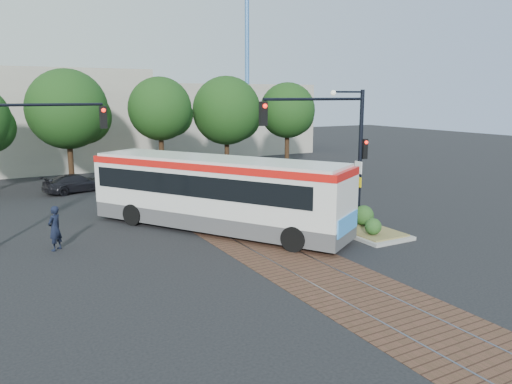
{
  "coord_description": "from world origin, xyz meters",
  "views": [
    {
      "loc": [
        -9.74,
        -17.88,
        5.99
      ],
      "look_at": [
        1.2,
        1.76,
        1.6
      ],
      "focal_mm": 35.0,
      "sensor_mm": 36.0,
      "label": 1
    }
  ],
  "objects_px": {
    "city_bus": "(215,190)",
    "signal_pole_main": "(339,138)",
    "traffic_island": "(354,222)",
    "signal_pole_left": "(19,149)",
    "parked_car": "(76,183)",
    "officer": "(55,228)"
  },
  "relations": [
    {
      "from": "traffic_island",
      "to": "parked_car",
      "type": "height_order",
      "value": "parked_car"
    },
    {
      "from": "traffic_island",
      "to": "officer",
      "type": "xyz_separation_m",
      "value": [
        -12.28,
        3.23,
        0.56
      ]
    },
    {
      "from": "signal_pole_main",
      "to": "parked_car",
      "type": "xyz_separation_m",
      "value": [
        -8.54,
        15.19,
        -3.58
      ]
    },
    {
      "from": "traffic_island",
      "to": "signal_pole_main",
      "type": "xyz_separation_m",
      "value": [
        -0.96,
        0.09,
        3.83
      ]
    },
    {
      "from": "traffic_island",
      "to": "parked_car",
      "type": "relative_size",
      "value": 1.32
    },
    {
      "from": "signal_pole_main",
      "to": "officer",
      "type": "relative_size",
      "value": 3.39
    },
    {
      "from": "officer",
      "to": "parked_car",
      "type": "bearing_deg",
      "value": -146.99
    },
    {
      "from": "city_bus",
      "to": "signal_pole_main",
      "type": "relative_size",
      "value": 1.95
    },
    {
      "from": "signal_pole_main",
      "to": "signal_pole_left",
      "type": "bearing_deg",
      "value": 158.55
    },
    {
      "from": "traffic_island",
      "to": "signal_pole_main",
      "type": "height_order",
      "value": "signal_pole_main"
    },
    {
      "from": "city_bus",
      "to": "signal_pole_left",
      "type": "height_order",
      "value": "signal_pole_left"
    },
    {
      "from": "traffic_island",
      "to": "signal_pole_main",
      "type": "relative_size",
      "value": 0.87
    },
    {
      "from": "signal_pole_left",
      "to": "parked_car",
      "type": "distance_m",
      "value": 11.5
    },
    {
      "from": "parked_car",
      "to": "signal_pole_left",
      "type": "bearing_deg",
      "value": 143.14
    },
    {
      "from": "signal_pole_main",
      "to": "parked_car",
      "type": "distance_m",
      "value": 17.79
    },
    {
      "from": "signal_pole_left",
      "to": "officer",
      "type": "height_order",
      "value": "signal_pole_left"
    },
    {
      "from": "city_bus",
      "to": "officer",
      "type": "height_order",
      "value": "city_bus"
    },
    {
      "from": "traffic_island",
      "to": "officer",
      "type": "height_order",
      "value": "officer"
    },
    {
      "from": "signal_pole_main",
      "to": "parked_car",
      "type": "relative_size",
      "value": 1.52
    },
    {
      "from": "signal_pole_main",
      "to": "signal_pole_left",
      "type": "xyz_separation_m",
      "value": [
        -12.23,
        4.8,
        -0.29
      ]
    },
    {
      "from": "city_bus",
      "to": "signal_pole_main",
      "type": "height_order",
      "value": "signal_pole_main"
    },
    {
      "from": "signal_pole_left",
      "to": "traffic_island",
      "type": "bearing_deg",
      "value": -20.36
    }
  ]
}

